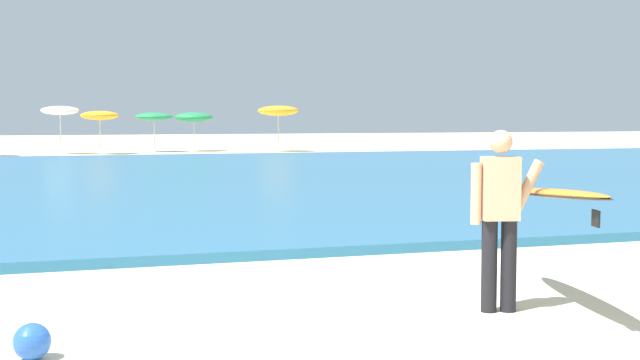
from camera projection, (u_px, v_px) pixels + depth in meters
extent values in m
plane|color=beige|center=(379.00, 342.00, 6.91)|extent=(160.00, 160.00, 0.00)
cube|color=teal|center=(150.00, 179.00, 24.09)|extent=(120.00, 28.00, 0.14)
cylinder|color=black|center=(489.00, 266.00, 7.94)|extent=(0.15, 0.15, 0.88)
cylinder|color=black|center=(509.00, 266.00, 7.96)|extent=(0.15, 0.15, 0.88)
cube|color=tan|center=(500.00, 188.00, 7.89)|extent=(0.38, 0.29, 0.60)
sphere|color=tan|center=(501.00, 142.00, 7.86)|extent=(0.22, 0.22, 0.22)
cylinder|color=tan|center=(476.00, 194.00, 7.88)|extent=(0.10, 0.10, 0.58)
cylinder|color=tan|center=(528.00, 186.00, 7.93)|extent=(0.33, 0.17, 0.51)
ellipsoid|color=orange|center=(553.00, 193.00, 7.93)|extent=(0.87, 2.56, 0.26)
ellipsoid|color=black|center=(553.00, 195.00, 7.93)|extent=(0.93, 2.66, 0.22)
cube|color=black|center=(596.00, 218.00, 6.92)|extent=(0.05, 0.14, 0.14)
cylinder|color=beige|center=(60.00, 133.00, 41.35)|extent=(0.05, 0.05, 2.08)
ellipsoid|color=white|center=(60.00, 110.00, 41.27)|extent=(1.84, 1.86, 0.51)
cylinder|color=beige|center=(100.00, 136.00, 40.98)|extent=(0.05, 0.05, 1.83)
ellipsoid|color=#F4A31E|center=(100.00, 115.00, 40.90)|extent=(1.84, 1.84, 0.46)
cylinder|color=beige|center=(154.00, 135.00, 43.71)|extent=(0.05, 0.05, 1.77)
ellipsoid|color=#23844C|center=(154.00, 117.00, 43.64)|extent=(1.94, 1.95, 0.47)
cylinder|color=beige|center=(194.00, 135.00, 44.35)|extent=(0.05, 0.05, 1.73)
ellipsoid|color=#23844C|center=(194.00, 117.00, 44.27)|extent=(2.00, 2.01, 0.57)
cylinder|color=beige|center=(278.00, 132.00, 44.00)|extent=(0.05, 0.05, 2.07)
ellipsoid|color=#F4A31E|center=(278.00, 111.00, 43.91)|extent=(2.14, 2.15, 0.55)
sphere|color=blue|center=(32.00, 342.00, 6.39)|extent=(0.29, 0.29, 0.29)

